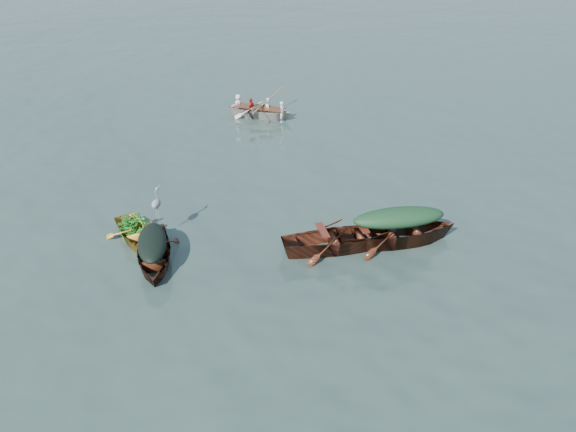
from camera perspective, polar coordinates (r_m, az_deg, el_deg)
name	(u,v)px	position (r m, az deg, el deg)	size (l,w,h in m)	color
ground	(244,268)	(14.54, -4.52, -5.24)	(140.00, 140.00, 0.00)	#30433E
yellow_dinghy	(143,244)	(15.97, -14.53, -2.77)	(1.43, 3.29, 0.90)	gold
dark_covered_boat	(155,262)	(15.11, -13.38, -4.57)	(1.33, 3.58, 0.89)	#482310
green_tarp_boat	(396,243)	(15.79, 10.94, -2.72)	(1.45, 4.66, 1.11)	#461A10
open_wooden_boat	(341,249)	(15.32, 5.42, -3.34)	(1.40, 4.51, 1.06)	#5D2417
rowed_boat	(260,118)	(25.15, -2.84, 9.94)	(1.20, 4.00, 0.94)	beige
dark_tarp_cover	(152,241)	(14.77, -13.66, -2.49)	(0.73, 1.97, 0.40)	black
green_tarp_cover	(399,217)	(15.38, 11.22, -0.13)	(0.80, 2.56, 0.52)	#1A3F23
thwart_benches	(342,231)	(15.03, 5.52, -1.56)	(0.84, 2.26, 0.04)	#4A1A11
heron	(157,209)	(15.74, -13.18, 0.73)	(0.28, 0.40, 0.92)	gray
dinghy_weeds	(132,212)	(16.07, -15.54, 0.37)	(0.70, 0.90, 0.60)	#20721D
rowers	(260,99)	(24.89, -2.89, 11.79)	(1.08, 2.80, 0.76)	silver
oars	(260,107)	(24.99, -2.87, 11.03)	(2.60, 0.60, 0.06)	olive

